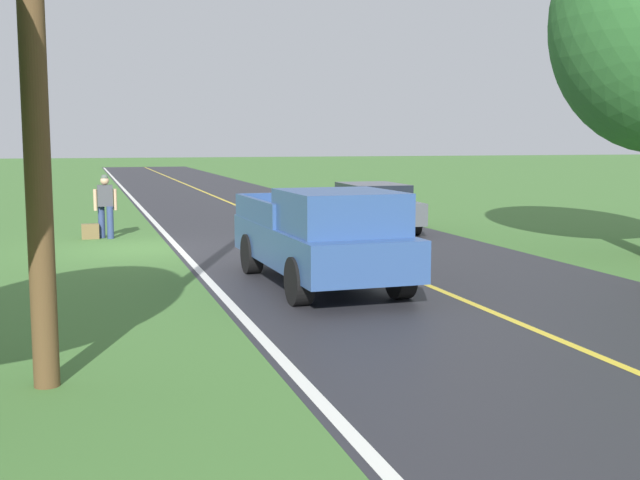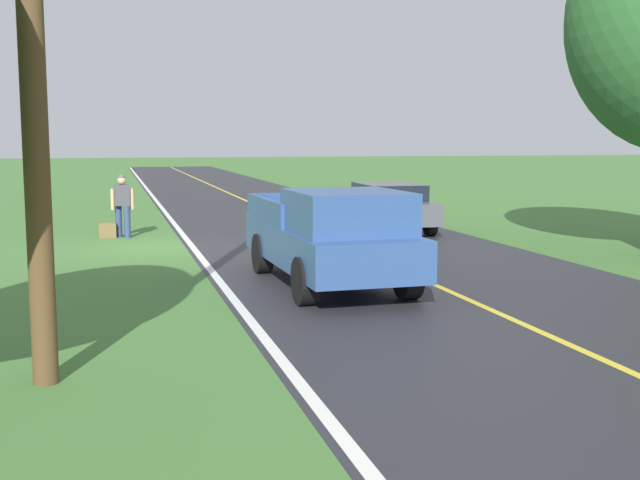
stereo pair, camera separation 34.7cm
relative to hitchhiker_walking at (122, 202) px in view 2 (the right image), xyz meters
name	(u,v)px [view 2 (the right image)]	position (x,y,z in m)	size (l,w,h in m)	color
ground_plane	(160,248)	(-0.84, 2.46, -0.98)	(200.00, 200.00, 0.00)	#427033
road_surface	(338,242)	(-5.47, 2.46, -0.98)	(8.01, 120.00, 0.00)	#28282D
lane_edge_line	(192,246)	(-1.65, 2.46, -0.98)	(0.16, 117.60, 0.00)	silver
lane_centre_line	(338,242)	(-5.47, 2.46, -0.98)	(0.14, 117.60, 0.00)	gold
hitchhiker_walking	(122,202)	(0.00, 0.00, 0.00)	(0.62, 0.51, 1.75)	navy
suitcase_carried	(108,231)	(0.42, 0.08, -0.77)	(0.20, 0.46, 0.41)	brown
pickup_truck_passing	(332,235)	(-3.57, 8.70, -0.01)	(2.21, 5.45, 1.82)	#2D4C84
sedan_near_oncoming	(387,206)	(-7.55, 0.46, -0.23)	(2.05, 4.46, 1.41)	#4C5156
utility_pole_roadside	(30,8)	(1.08, 13.50, 3.09)	(0.28, 0.28, 8.13)	brown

